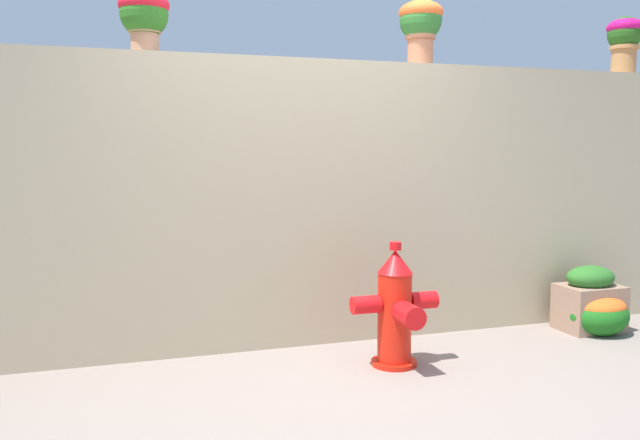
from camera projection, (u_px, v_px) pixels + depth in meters
name	position (u px, v px, depth m)	size (l,w,h in m)	color
ground_plane	(358.00, 405.00, 3.49)	(24.00, 24.00, 0.00)	gray
stone_wall	(293.00, 203.00, 4.60)	(6.37, 0.36, 1.98)	tan
potted_plant_1	(144.00, 14.00, 4.16)	(0.32, 0.32, 0.41)	#B07959
potted_plant_2	(421.00, 23.00, 4.78)	(0.33, 0.33, 0.49)	#B86D4B
potted_plant_3	(625.00, 38.00, 5.33)	(0.29, 0.29, 0.47)	#BF804A
fire_hydrant	(396.00, 310.00, 4.09)	(0.57, 0.45, 0.79)	red
flower_bush_left	(598.00, 312.00, 4.84)	(0.46, 0.41, 0.31)	#1C651A
planter_box	(590.00, 299.00, 4.92)	(0.45, 0.34, 0.50)	#95735C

